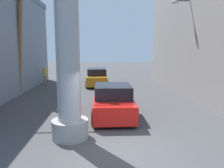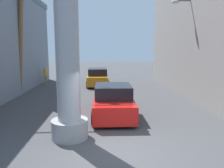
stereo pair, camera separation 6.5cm
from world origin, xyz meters
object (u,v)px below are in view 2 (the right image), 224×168
object	(u,v)px
pedestrian_mid_right	(192,83)
car_lead	(113,101)
palm_tree_mid_left	(19,20)
pedestrian_far_left	(45,74)
car_far	(98,77)
palm_tree_far_right	(164,37)
traffic_light_mast	(17,27)
street_lamp	(200,38)

from	to	relation	value
pedestrian_mid_right	car_lead	bearing A→B (deg)	-147.12
car_lead	palm_tree_mid_left	bearing A→B (deg)	139.53
car_lead	pedestrian_far_left	size ratio (longest dim) A/B	2.84
car_lead	car_far	size ratio (longest dim) A/B	1.05
car_far	pedestrian_mid_right	xyz separation A→B (m)	(6.50, -5.87, 0.29)
car_lead	palm_tree_far_right	distance (m)	16.55
traffic_light_mast	pedestrian_far_left	world-z (taller)	traffic_light_mast
car_lead	pedestrian_mid_right	bearing A→B (deg)	32.88
car_lead	palm_tree_mid_left	size ratio (longest dim) A/B	0.59
pedestrian_far_left	traffic_light_mast	bearing A→B (deg)	-83.53
palm_tree_mid_left	palm_tree_far_right	xyz separation A→B (m)	(12.99, 9.15, -0.63)
car_far	pedestrian_mid_right	size ratio (longest dim) A/B	2.60
street_lamp	palm_tree_far_right	distance (m)	10.88
pedestrian_mid_right	street_lamp	bearing A→B (deg)	31.05
car_far	pedestrian_mid_right	distance (m)	8.77
palm_tree_far_right	street_lamp	bearing A→B (deg)	-92.71
street_lamp	palm_tree_far_right	world-z (taller)	palm_tree_far_right
traffic_light_mast	pedestrian_mid_right	bearing A→B (deg)	13.58
traffic_light_mast	car_far	size ratio (longest dim) A/B	1.37
car_lead	pedestrian_mid_right	xyz separation A→B (m)	(5.49, 3.55, 0.33)
palm_tree_far_right	palm_tree_mid_left	bearing A→B (deg)	-144.84
car_far	street_lamp	bearing A→B (deg)	-38.54
palm_tree_far_right	pedestrian_mid_right	xyz separation A→B (m)	(-1.01, -11.14, -3.66)
traffic_light_mast	palm_tree_mid_left	xyz separation A→B (m)	(-1.57, 4.51, 0.92)
pedestrian_mid_right	pedestrian_far_left	world-z (taller)	pedestrian_mid_right
street_lamp	car_lead	world-z (taller)	street_lamp
street_lamp	pedestrian_far_left	size ratio (longest dim) A/B	3.87
pedestrian_far_left	street_lamp	bearing A→B (deg)	-26.41
traffic_light_mast	palm_tree_far_right	distance (m)	17.81
traffic_light_mast	car_far	bearing A→B (deg)	64.99
car_far	pedestrian_far_left	size ratio (longest dim) A/B	2.70
car_lead	car_far	world-z (taller)	same
palm_tree_far_right	pedestrian_far_left	xyz separation A→B (m)	(-12.42, -4.93, -3.70)
palm_tree_mid_left	pedestrian_mid_right	bearing A→B (deg)	-9.44
street_lamp	traffic_light_mast	distance (m)	11.28
street_lamp	pedestrian_far_left	bearing A→B (deg)	153.59
traffic_light_mast	pedestrian_mid_right	xyz separation A→B (m)	(10.41, 2.52, -3.37)
traffic_light_mast	palm_tree_mid_left	world-z (taller)	palm_tree_mid_left
street_lamp	car_lead	distance (m)	7.85
car_lead	palm_tree_far_right	bearing A→B (deg)	66.13
pedestrian_mid_right	palm_tree_mid_left	bearing A→B (deg)	170.56
car_lead	pedestrian_far_left	xyz separation A→B (m)	(-5.92, 9.76, 0.29)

